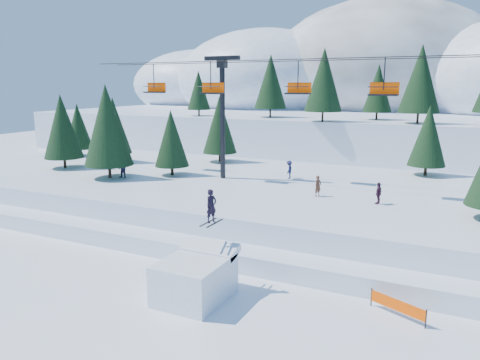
% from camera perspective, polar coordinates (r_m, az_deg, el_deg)
% --- Properties ---
extents(ground, '(160.00, 160.00, 0.00)m').
position_cam_1_polar(ground, '(22.32, -3.34, -16.43)').
color(ground, white).
rests_on(ground, ground).
extents(mid_shelf, '(70.00, 22.00, 2.50)m').
position_cam_1_polar(mid_shelf, '(37.62, 10.14, -2.79)').
color(mid_shelf, white).
rests_on(mid_shelf, ground).
extents(berm, '(70.00, 6.00, 1.10)m').
position_cam_1_polar(berm, '(28.73, 4.53, -8.66)').
color(berm, white).
rests_on(berm, ground).
extents(mountain_ridge, '(119.00, 61.21, 26.46)m').
position_cam_1_polar(mountain_ridge, '(91.71, 16.91, 10.58)').
color(mountain_ridge, white).
rests_on(mountain_ridge, ground).
extents(jump_kicker, '(3.00, 4.28, 5.27)m').
position_cam_1_polar(jump_kicker, '(23.75, -5.41, -11.60)').
color(jump_kicker, white).
rests_on(jump_kicker, ground).
extents(chairlift, '(46.00, 3.21, 10.28)m').
position_cam_1_polar(chairlift, '(36.13, 13.20, 9.46)').
color(chairlift, black).
rests_on(chairlift, mid_shelf).
extents(conifer_stand, '(62.70, 16.88, 8.95)m').
position_cam_1_polar(conifer_stand, '(36.58, 16.02, 5.15)').
color(conifer_stand, black).
rests_on(conifer_stand, mid_shelf).
extents(distant_skiers, '(22.18, 7.03, 1.87)m').
position_cam_1_polar(distant_skiers, '(38.15, -0.99, 0.80)').
color(distant_skiers, '#451F35').
rests_on(distant_skiers, mid_shelf).
extents(banner_near, '(2.61, 1.22, 0.90)m').
position_cam_1_polar(banner_near, '(23.30, 18.64, -14.30)').
color(banner_near, black).
rests_on(banner_near, ground).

